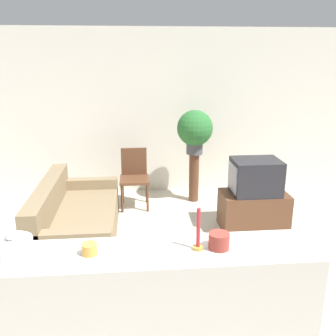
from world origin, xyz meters
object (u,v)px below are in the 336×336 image
at_px(wooden_chair, 134,175).
at_px(decorative_bowl, 12,249).
at_px(couch, 75,222).
at_px(potted_plant, 195,129).
at_px(television, 255,177).

xyz_separation_m(wooden_chair, decorative_bowl, (-0.75, -3.38, 0.63)).
relative_size(couch, potted_plant, 2.71).
xyz_separation_m(television, wooden_chair, (-1.59, 0.95, -0.23)).
height_order(potted_plant, decorative_bowl, potted_plant).
bearing_deg(wooden_chair, couch, -123.99).
height_order(couch, potted_plant, potted_plant).
distance_m(couch, decorative_bowl, 2.42).
xyz_separation_m(couch, wooden_chair, (0.76, 1.12, 0.24)).
height_order(wooden_chair, potted_plant, potted_plant).
bearing_deg(television, decorative_bowl, -133.91).
height_order(couch, wooden_chair, wooden_chair).
bearing_deg(television, couch, -175.82).
bearing_deg(couch, decorative_bowl, -89.90).
height_order(television, decorative_bowl, decorative_bowl).
distance_m(television, decorative_bowl, 3.40).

